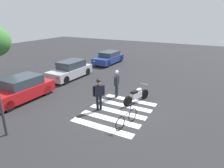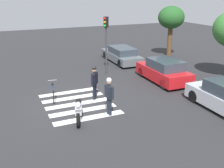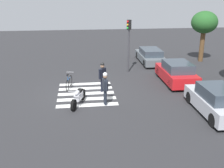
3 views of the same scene
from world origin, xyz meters
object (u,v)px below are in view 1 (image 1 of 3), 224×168
(leaning_bicycle, at_px, (127,118))
(car_silver_sedan, at_px, (70,70))
(officer_by_motorcycle, at_px, (117,82))
(car_blue_hatchback, at_px, (109,58))
(officer_on_foot, at_px, (99,92))
(police_motorcycle, at_px, (137,95))
(car_red_convertible, at_px, (21,89))

(leaning_bicycle, height_order, car_silver_sedan, car_silver_sedan)
(leaning_bicycle, height_order, officer_by_motorcycle, officer_by_motorcycle)
(car_blue_hatchback, bearing_deg, officer_by_motorcycle, -148.12)
(leaning_bicycle, height_order, officer_on_foot, officer_on_foot)
(officer_on_foot, relative_size, officer_by_motorcycle, 1.01)
(police_motorcycle, distance_m, leaning_bicycle, 2.80)
(police_motorcycle, relative_size, car_silver_sedan, 0.52)
(leaning_bicycle, bearing_deg, police_motorcycle, 11.63)
(leaning_bicycle, distance_m, car_red_convertible, 7.13)
(officer_on_foot, xyz_separation_m, officer_by_motorcycle, (2.08, -0.05, -0.01))
(leaning_bicycle, bearing_deg, officer_on_foot, 68.31)
(car_silver_sedan, bearing_deg, officer_by_motorcycle, -109.56)
(car_silver_sedan, bearing_deg, police_motorcycle, -106.79)
(car_blue_hatchback, bearing_deg, leaning_bicycle, -147.37)
(car_red_convertible, bearing_deg, police_motorcycle, -65.50)
(leaning_bicycle, xyz_separation_m, car_silver_sedan, (4.78, 7.30, 0.30))
(officer_by_motorcycle, height_order, car_silver_sedan, officer_by_motorcycle)
(officer_on_foot, bearing_deg, police_motorcycle, -37.69)
(officer_by_motorcycle, relative_size, car_silver_sedan, 0.44)
(officer_on_foot, bearing_deg, officer_by_motorcycle, -1.50)
(car_silver_sedan, relative_size, car_blue_hatchback, 0.99)
(car_silver_sedan, bearing_deg, car_blue_hatchback, -2.91)
(car_blue_hatchback, bearing_deg, car_red_convertible, 179.31)
(police_motorcycle, xyz_separation_m, officer_on_foot, (-1.93, 1.49, 0.62))
(leaning_bicycle, xyz_separation_m, officer_on_foot, (0.82, 2.05, 0.68))
(police_motorcycle, bearing_deg, car_blue_hatchback, 38.18)
(leaning_bicycle, distance_m, car_silver_sedan, 8.73)
(officer_by_motorcycle, bearing_deg, car_red_convertible, 121.49)
(police_motorcycle, height_order, car_red_convertible, car_red_convertible)
(officer_by_motorcycle, height_order, car_blue_hatchback, officer_by_motorcycle)
(officer_by_motorcycle, bearing_deg, car_silver_sedan, 70.44)
(police_motorcycle, xyz_separation_m, leaning_bicycle, (-2.75, -0.56, -0.07))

